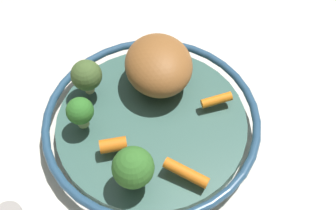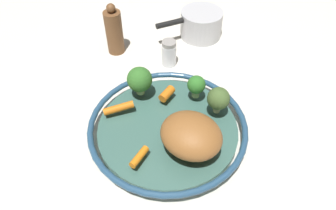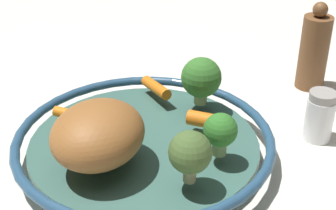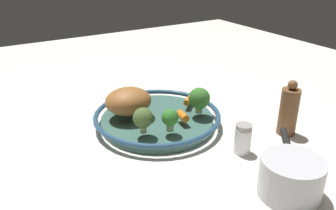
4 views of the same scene
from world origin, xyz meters
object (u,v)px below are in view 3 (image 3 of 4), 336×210
Objects in this scene: serving_bowl at (144,145)px; broccoli_floret_mid at (190,153)px; broccoli_floret_edge at (201,78)px; broccoli_floret_small at (220,131)px; pepper_mill at (314,51)px; baby_carrot_near_rim at (202,120)px; baby_carrot_left at (156,88)px; roast_chicken_piece at (98,134)px; baby_carrot_center at (71,115)px; salt_shaker at (320,116)px.

serving_bowl is 0.13m from broccoli_floret_mid.
broccoli_floret_edge is 0.13m from broccoli_floret_small.
baby_carrot_near_rim is at bearing -32.00° from pepper_mill.
baby_carrot_left is 0.28m from pepper_mill.
roast_chicken_piece is at bearing -7.08° from baby_carrot_left.
pepper_mill is (-0.34, 0.26, -0.01)m from roast_chicken_piece.
baby_carrot_center is at bearing -95.53° from serving_bowl.
serving_bowl is 0.12m from broccoli_floret_small.
broccoli_floret_mid is 0.43× the size of pepper_mill.
baby_carrot_center is 0.21m from broccoli_floret_mid.
baby_carrot_left is at bearing -132.52° from baby_carrot_near_rim.
broccoli_floret_small reaches higher than serving_bowl.
baby_carrot_left is at bearing 138.08° from baby_carrot_center.
broccoli_floret_small reaches higher than baby_carrot_near_rim.
broccoli_floret_edge is 0.95× the size of salt_shaker.
serving_bowl is 0.35m from pepper_mill.
broccoli_floret_edge reaches higher than broccoli_floret_mid.
baby_carrot_center is (-0.01, -0.11, 0.03)m from serving_bowl.
broccoli_floret_mid is at bearing 82.36° from roast_chicken_piece.
roast_chicken_piece is 2.50× the size of baby_carrot_center.
roast_chicken_piece is 1.95× the size of broccoli_floret_mid.
roast_chicken_piece is 2.23× the size of broccoli_floret_small.
broccoli_floret_edge is (0.02, 0.07, 0.03)m from baby_carrot_left.
roast_chicken_piece reaches higher than broccoli_floret_mid.
roast_chicken_piece is (0.07, -0.04, 0.05)m from serving_bowl.
pepper_mill is (-0.36, 0.14, -0.01)m from broccoli_floret_mid.
baby_carrot_center is 0.71× the size of broccoli_floret_edge.
roast_chicken_piece is at bearing -56.85° from salt_shaker.
serving_bowl is 0.12m from baby_carrot_left.
roast_chicken_piece is at bearing -28.20° from serving_bowl.
broccoli_floret_mid is at bearing -21.38° from pepper_mill.
broccoli_floret_mid is at bearing 25.13° from baby_carrot_left.
broccoli_floret_small is at bearing 20.94° from broccoli_floret_edge.
broccoli_floret_small is at bearing 77.74° from serving_bowl.
roast_chicken_piece reaches higher than baby_carrot_near_rim.
baby_carrot_left is at bearing -173.15° from serving_bowl.
roast_chicken_piece is 1.76× the size of broccoli_floret_edge.
broccoli_floret_mid is 0.25m from salt_shaker.
broccoli_floret_edge is at bearing -43.05° from pepper_mill.
broccoli_floret_small is at bearing -21.16° from pepper_mill.
baby_carrot_near_rim is (-0.11, 0.11, -0.03)m from roast_chicken_piece.
salt_shaker is at bearing 87.64° from baby_carrot_left.
pepper_mill reaches higher than baby_carrot_near_rim.
broccoli_floret_edge is at bearing 149.55° from serving_bowl.
baby_carrot_left is 0.24m from salt_shaker.
pepper_mill is at bearing 141.08° from serving_bowl.
serving_bowl is 2.32× the size of pepper_mill.
baby_carrot_center is 0.67× the size of salt_shaker.
broccoli_floret_edge reaches higher than serving_bowl.
pepper_mill is at bearing 136.95° from broccoli_floret_edge.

